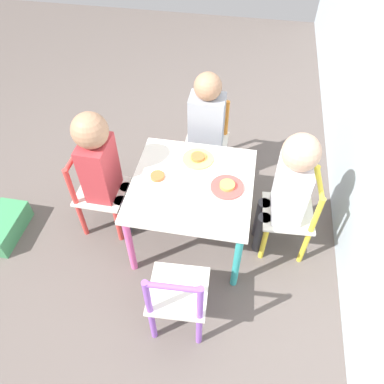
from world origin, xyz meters
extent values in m
plane|color=#5B514C|center=(0.00, 0.00, 0.00)|extent=(6.00, 6.00, 0.00)
cube|color=silver|center=(0.00, 0.00, 0.42)|extent=(0.61, 0.61, 0.02)
cylinder|color=#387AD1|center=(-0.27, -0.27, 0.21)|extent=(0.04, 0.04, 0.41)
cylinder|color=#E5599E|center=(0.27, -0.27, 0.21)|extent=(0.04, 0.04, 0.41)
cylinder|color=green|center=(-0.27, 0.27, 0.21)|extent=(0.04, 0.04, 0.41)
cylinder|color=teal|center=(0.27, 0.27, 0.21)|extent=(0.04, 0.04, 0.41)
cube|color=silver|center=(-0.01, -0.50, 0.27)|extent=(0.26, 0.26, 0.02)
cylinder|color=#DB3D38|center=(0.10, -0.40, 0.13)|extent=(0.03, 0.03, 0.26)
cylinder|color=#DB3D38|center=(-0.11, -0.39, 0.13)|extent=(0.03, 0.03, 0.26)
cylinder|color=#DB3D38|center=(0.10, -0.61, 0.13)|extent=(0.03, 0.03, 0.26)
cylinder|color=#DB3D38|center=(-0.11, -0.61, 0.13)|extent=(0.03, 0.03, 0.26)
cylinder|color=#DB3D38|center=(0.10, -0.61, 0.39)|extent=(0.03, 0.03, 0.25)
cylinder|color=#DB3D38|center=(-0.11, -0.61, 0.39)|extent=(0.03, 0.03, 0.25)
cylinder|color=#DB3D38|center=(-0.01, -0.61, 0.51)|extent=(0.21, 0.03, 0.02)
cube|color=silver|center=(-0.50, 0.00, 0.27)|extent=(0.26, 0.26, 0.02)
cylinder|color=orange|center=(-0.40, -0.11, 0.13)|extent=(0.03, 0.03, 0.26)
cylinder|color=orange|center=(-0.40, 0.10, 0.13)|extent=(0.03, 0.03, 0.26)
cylinder|color=orange|center=(-0.61, -0.11, 0.13)|extent=(0.03, 0.03, 0.26)
cylinder|color=orange|center=(-0.61, 0.10, 0.13)|extent=(0.03, 0.03, 0.26)
cylinder|color=orange|center=(-0.61, -0.11, 0.39)|extent=(0.03, 0.03, 0.25)
cylinder|color=orange|center=(-0.61, 0.10, 0.39)|extent=(0.03, 0.03, 0.25)
cylinder|color=orange|center=(-0.61, 0.00, 0.51)|extent=(0.02, 0.21, 0.02)
cube|color=silver|center=(-0.03, 0.50, 0.27)|extent=(0.28, 0.28, 0.02)
cylinder|color=yellow|center=(-0.13, 0.39, 0.13)|extent=(0.03, 0.03, 0.26)
cylinder|color=yellow|center=(0.08, 0.40, 0.13)|extent=(0.03, 0.03, 0.26)
cylinder|color=yellow|center=(-0.14, 0.60, 0.13)|extent=(0.03, 0.03, 0.26)
cylinder|color=yellow|center=(0.07, 0.61, 0.13)|extent=(0.03, 0.03, 0.26)
cylinder|color=yellow|center=(-0.14, 0.60, 0.39)|extent=(0.03, 0.03, 0.25)
cylinder|color=yellow|center=(0.07, 0.61, 0.39)|extent=(0.03, 0.03, 0.25)
cylinder|color=yellow|center=(-0.04, 0.61, 0.51)|extent=(0.21, 0.04, 0.02)
cube|color=silver|center=(0.50, 0.03, 0.27)|extent=(0.27, 0.27, 0.02)
cylinder|color=#8E51BC|center=(0.39, 0.13, 0.13)|extent=(0.03, 0.03, 0.26)
cylinder|color=#8E51BC|center=(0.40, -0.08, 0.13)|extent=(0.03, 0.03, 0.26)
cylinder|color=#8E51BC|center=(0.60, 0.14, 0.13)|extent=(0.03, 0.03, 0.26)
cylinder|color=#8E51BC|center=(0.61, -0.07, 0.13)|extent=(0.03, 0.03, 0.26)
cylinder|color=#8E51BC|center=(0.60, 0.14, 0.39)|extent=(0.03, 0.03, 0.25)
cylinder|color=#8E51BC|center=(0.61, -0.07, 0.39)|extent=(0.03, 0.03, 0.25)
cylinder|color=#8E51BC|center=(0.61, 0.03, 0.51)|extent=(0.04, 0.21, 0.02)
cylinder|color=#38383D|center=(0.05, -0.38, 0.14)|extent=(0.07, 0.07, 0.28)
cylinder|color=#38383D|center=(-0.05, -0.38, 0.14)|extent=(0.07, 0.07, 0.28)
cube|color=#B23338|center=(-0.01, -0.48, 0.45)|extent=(0.20, 0.14, 0.34)
sphere|color=#A37556|center=(-0.01, -0.48, 0.69)|extent=(0.18, 0.18, 0.18)
cylinder|color=#7A6B5B|center=(-0.38, -0.05, 0.14)|extent=(0.07, 0.07, 0.28)
cylinder|color=#7A6B5B|center=(-0.38, 0.05, 0.14)|extent=(0.07, 0.07, 0.28)
cube|color=#999EA8|center=(-0.48, 0.00, 0.45)|extent=(0.14, 0.20, 0.34)
sphere|color=#A37556|center=(-0.48, 0.00, 0.68)|extent=(0.15, 0.15, 0.15)
cylinder|color=#38383D|center=(-0.07, 0.38, 0.14)|extent=(0.07, 0.07, 0.28)
cylinder|color=#38383D|center=(0.03, 0.38, 0.14)|extent=(0.07, 0.07, 0.28)
cube|color=silver|center=(-0.03, 0.48, 0.45)|extent=(0.21, 0.15, 0.34)
sphere|color=tan|center=(-0.03, 0.48, 0.69)|extent=(0.17, 0.17, 0.17)
cylinder|color=white|center=(0.00, -0.18, 0.44)|extent=(0.16, 0.16, 0.01)
cylinder|color=#CC6633|center=(0.00, -0.18, 0.45)|extent=(0.07, 0.07, 0.02)
cylinder|color=#EADB66|center=(-0.18, 0.00, 0.44)|extent=(0.16, 0.16, 0.01)
cylinder|color=#CC6633|center=(-0.18, 0.00, 0.45)|extent=(0.07, 0.07, 0.02)
cylinder|color=#E54C47|center=(0.00, 0.18, 0.44)|extent=(0.16, 0.16, 0.01)
cylinder|color=gold|center=(0.00, 0.18, 0.45)|extent=(0.07, 0.07, 0.02)
cube|color=#3D8E56|center=(0.18, -1.06, 0.06)|extent=(0.32, 0.17, 0.12)
camera|label=1|loc=(1.26, 0.22, 1.79)|focal=35.00mm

